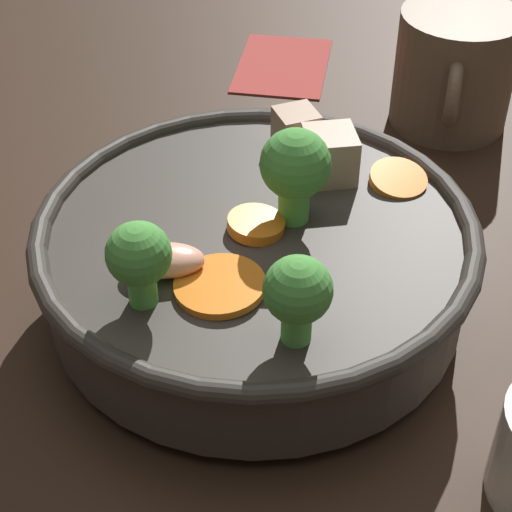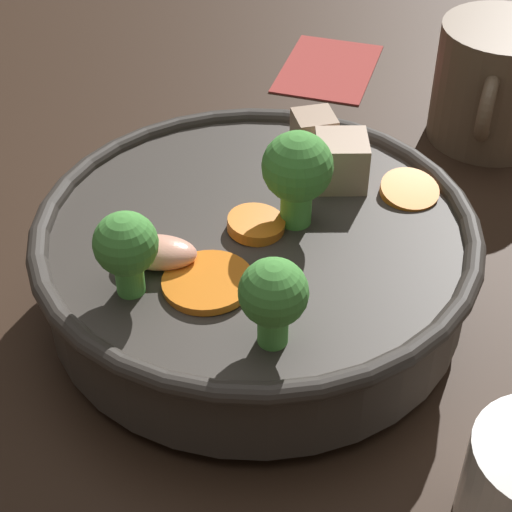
{
  "view_description": "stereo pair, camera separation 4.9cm",
  "coord_description": "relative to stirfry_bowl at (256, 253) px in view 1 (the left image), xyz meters",
  "views": [
    {
      "loc": [
        0.37,
        0.08,
        0.36
      ],
      "look_at": [
        0.0,
        0.0,
        0.04
      ],
      "focal_mm": 60.0,
      "sensor_mm": 36.0,
      "label": 1
    },
    {
      "loc": [
        0.35,
        0.13,
        0.36
      ],
      "look_at": [
        0.0,
        0.0,
        0.04
      ],
      "focal_mm": 60.0,
      "sensor_mm": 36.0,
      "label": 2
    }
  ],
  "objects": [
    {
      "name": "dark_mug",
      "position": [
        -0.24,
        0.1,
        0.0
      ],
      "size": [
        0.12,
        0.09,
        0.09
      ],
      "color": "brown",
      "rests_on": "ground_plane"
    },
    {
      "name": "ground_plane",
      "position": [
        -0.0,
        -0.0,
        -0.04
      ],
      "size": [
        3.0,
        3.0,
        0.0
      ],
      "primitive_type": "plane",
      "color": "black"
    },
    {
      "name": "stirfry_bowl",
      "position": [
        0.0,
        0.0,
        0.0
      ],
      "size": [
        0.25,
        0.25,
        0.12
      ],
      "color": "#38332D",
      "rests_on": "ground_plane"
    },
    {
      "name": "napkin",
      "position": [
        -0.3,
        -0.04,
        -0.04
      ],
      "size": [
        0.11,
        0.08,
        0.0
      ],
      "color": "#A33833",
      "rests_on": "ground_plane"
    }
  ]
}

